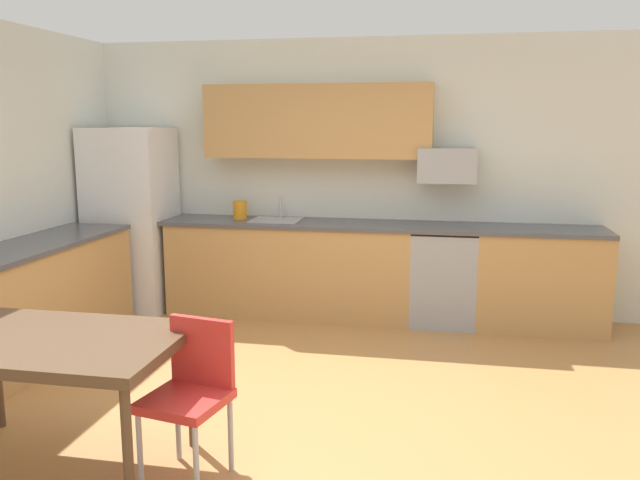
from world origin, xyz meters
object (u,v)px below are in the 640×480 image
refrigerator (132,220)px  kettle (240,211)px  chair_near_table (192,386)px  oven_range (443,276)px  microwave (447,165)px  dining_table (49,348)px

refrigerator → kettle: size_ratio=9.19×
refrigerator → chair_near_table: refrigerator is taller
oven_range → microwave: (-0.00, 0.10, 1.04)m
chair_near_table → kettle: size_ratio=4.25×
chair_near_table → kettle: 3.21m
refrigerator → microwave: size_ratio=3.41×
microwave → dining_table: size_ratio=0.39×
refrigerator → dining_table: (1.05, -3.05, -0.22)m
microwave → chair_near_table: size_ratio=0.64×
microwave → refrigerator: bearing=-176.7°
refrigerator → dining_table: size_ratio=1.31×
oven_range → dining_table: (-2.07, -3.13, 0.24)m
dining_table → kettle: 3.19m
microwave → dining_table: (-2.07, -3.23, -0.80)m
oven_range → microwave: size_ratio=1.69×
kettle → oven_range: bearing=-1.4°
refrigerator → dining_table: refrigerator is taller
chair_near_table → refrigerator: bearing=121.7°
oven_range → dining_table: 3.76m
oven_range → chair_near_table: 3.30m
refrigerator → kettle: (1.10, 0.13, 0.10)m
refrigerator → chair_near_table: bearing=-58.3°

